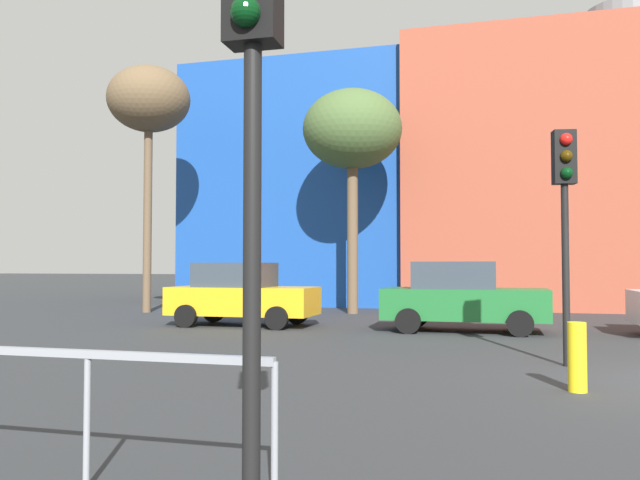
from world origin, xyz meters
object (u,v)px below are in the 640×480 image
traffic_light_near_left (252,69)px  parked_car_1 (462,297)px  bare_tree_0 (149,102)px  bare_tree_1 (352,132)px  parked_car_0 (241,294)px  bollard_yellow_0 (577,357)px  traffic_light_island (565,192)px

traffic_light_near_left → parked_car_1: bearing=175.6°
bare_tree_0 → bare_tree_1: bearing=10.5°
parked_car_0 → bollard_yellow_0: 10.83m
traffic_light_near_left → bare_tree_0: 20.00m
parked_car_0 → traffic_light_island: traffic_light_island is taller
parked_car_0 → bare_tree_1: (2.02, 5.13, 5.46)m
traffic_light_island → traffic_light_near_left: bearing=-29.9°
bare_tree_0 → bare_tree_1: 7.38m
bollard_yellow_0 → bare_tree_0: bearing=139.0°
traffic_light_island → bare_tree_1: 12.42m
parked_car_0 → parked_car_1: 5.96m
bare_tree_0 → bollard_yellow_0: bare_tree_0 is taller
traffic_light_near_left → traffic_light_island: (2.66, 7.42, -0.08)m
traffic_light_near_left → bare_tree_0: bare_tree_0 is taller
parked_car_0 → parked_car_1: (5.96, 0.00, 0.01)m
traffic_light_near_left → traffic_light_island: bearing=159.1°
bare_tree_0 → traffic_light_island: bearing=-34.7°
traffic_light_near_left → bare_tree_1: bare_tree_1 is taller
traffic_light_near_left → bare_tree_0: (-10.39, 16.47, 4.54)m
parked_car_1 → bare_tree_0: bearing=161.1°
bare_tree_1 → bollard_yellow_0: (5.79, -12.61, -5.86)m
parked_car_0 → bollard_yellow_0: size_ratio=4.38×
parked_car_0 → parked_car_1: bearing=0.0°
bare_tree_1 → bare_tree_0: bearing=-169.5°
parked_car_1 → bare_tree_0: bare_tree_0 is taller
parked_car_0 → bare_tree_0: bearing=143.5°
traffic_light_near_left → bare_tree_1: bearing=-170.9°
parked_car_0 → traffic_light_island: 9.71m
traffic_light_near_left → traffic_light_island: traffic_light_near_left is taller
traffic_light_near_left → bollard_yellow_0: (2.56, 5.19, -2.50)m
parked_car_1 → bare_tree_1: 8.45m
parked_car_0 → bare_tree_1: size_ratio=0.51×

